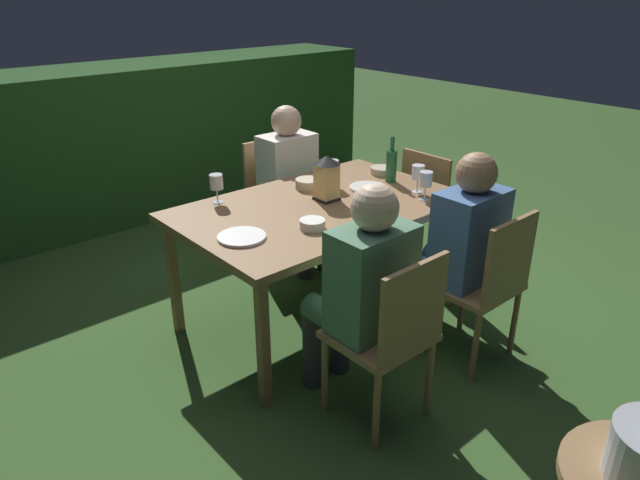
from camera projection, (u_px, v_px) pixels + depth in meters
ground_plane at (320, 316)px, 3.60m from camera, size 16.00×16.00×0.00m
dining_table at (320, 213)px, 3.31m from camera, size 1.61×1.02×0.75m
chair_side_left_b at (486, 282)px, 2.99m from camera, size 0.42×0.40×0.87m
person_in_blue at (458, 243)px, 3.07m from camera, size 0.38×0.47×1.15m
chair_side_right_b at (277, 194)px, 4.23m from camera, size 0.42×0.40×0.87m
person_in_cream at (293, 180)px, 4.03m from camera, size 0.38×0.47×1.15m
chair_side_left_a at (391, 333)px, 2.56m from camera, size 0.42×0.40×0.87m
person_in_green at (361, 287)px, 2.63m from camera, size 0.38×0.47×1.15m
chair_head_far at (433, 204)px, 4.03m from camera, size 0.40×0.42×0.87m
lantern_centerpiece at (327, 175)px, 3.29m from camera, size 0.15×0.15×0.27m
green_bottle_on_table at (391, 165)px, 3.61m from camera, size 0.07×0.07×0.29m
wine_glass_a at (418, 174)px, 3.42m from camera, size 0.08×0.08×0.17m
wine_glass_b at (333, 168)px, 3.52m from camera, size 0.08×0.08×0.17m
wine_glass_c at (426, 180)px, 3.31m from camera, size 0.08×0.08×0.17m
wine_glass_d at (216, 183)px, 3.26m from camera, size 0.08×0.08×0.17m
plate_a at (242, 237)px, 2.85m from camera, size 0.24×0.24×0.01m
plate_b at (368, 188)px, 3.53m from camera, size 0.23×0.23×0.01m
bowl_olives at (382, 170)px, 3.79m from camera, size 0.15×0.15×0.04m
bowl_bread at (312, 224)px, 2.96m from camera, size 0.13×0.13×0.05m
bowl_salad at (308, 183)px, 3.53m from camera, size 0.15×0.15×0.06m
hedge_backdrop at (134, 140)px, 5.05m from camera, size 4.61×0.79×1.28m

